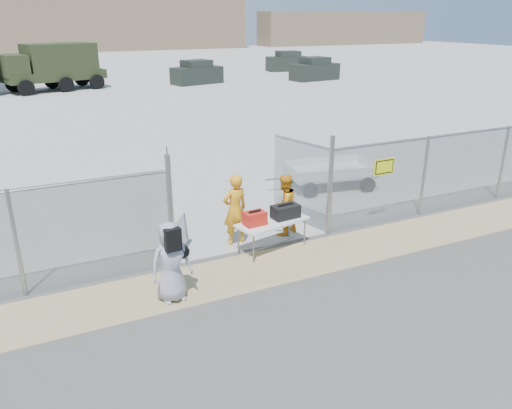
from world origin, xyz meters
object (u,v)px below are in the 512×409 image
folding_table (272,235)px  security_worker_left (235,210)px  security_worker_right (284,205)px  visitor (171,262)px  utility_trailer (330,174)px

folding_table → security_worker_left: (-0.64, 0.68, 0.50)m
security_worker_right → visitor: 3.86m
folding_table → utility_trailer: (3.74, 3.30, 0.06)m
security_worker_left → security_worker_right: bearing=173.6°
folding_table → visitor: (-2.73, -1.14, 0.44)m
security_worker_right → utility_trailer: size_ratio=0.44×
security_worker_left → security_worker_right: security_worker_left is taller
folding_table → visitor: visitor is taller
folding_table → visitor: 2.99m
utility_trailer → folding_table: bearing=-128.6°
security_worker_left → utility_trailer: size_ratio=0.50×
folding_table → security_worker_right: bearing=33.5°
visitor → utility_trailer: (6.47, 4.43, -0.38)m
security_worker_right → security_worker_left: bearing=-20.3°
visitor → utility_trailer: size_ratio=0.46×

